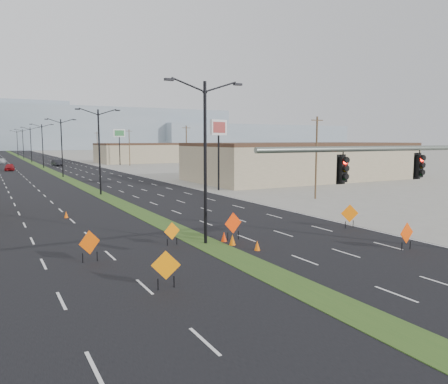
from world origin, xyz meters
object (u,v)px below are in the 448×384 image
streetlight_5 (23,143)px  car_left (10,167)px  construction_sign_0 (166,267)px  construction_sign_4 (407,234)px  streetlight_3 (43,144)px  pole_sign_east_far (119,136)px  cone_2 (224,237)px  cone_3 (66,215)px  streetlight_2 (62,146)px  cone_1 (257,246)px  streetlight_4 (31,143)px  construction_sign_2 (172,232)px  streetlight_0 (205,157)px  construction_sign_5 (350,214)px  pole_sign_east_near (219,133)px  car_mid (57,163)px  streetlight_6 (17,142)px  car_far (2,161)px  streetlight_1 (99,149)px  construction_sign_1 (90,244)px  cone_0 (232,240)px  construction_sign_3 (233,224)px  signal_mast (443,173)px

streetlight_5 → car_left: (-7.32, -61.93, -4.66)m
construction_sign_0 → construction_sign_4: construction_sign_0 is taller
streetlight_3 → pole_sign_east_far: bearing=8.5°
cone_2 → cone_3: (-7.46, 13.80, -0.04)m
streetlight_2 → cone_1: size_ratio=16.84×
streetlight_5 → streetlight_4: bearing=-90.0°
construction_sign_2 → streetlight_0: bearing=-25.9°
streetlight_0 → construction_sign_5: size_ratio=5.66×
car_left → cone_3: car_left is taller
cone_2 → pole_sign_east_near: pole_sign_east_near is taller
streetlight_3 → car_mid: 9.42m
construction_sign_4 → streetlight_6: bearing=86.9°
streetlight_0 → car_far: size_ratio=2.17×
pole_sign_east_near → pole_sign_east_far: pole_sign_east_far is taller
cone_2 → cone_3: bearing=118.4°
streetlight_5 → streetlight_2: bearing=-90.0°
streetlight_6 → cone_3: bearing=-92.3°
streetlight_1 → car_far: size_ratio=2.17×
streetlight_5 → construction_sign_2: size_ratio=6.93×
streetlight_3 → streetlight_6: size_ratio=1.00×
streetlight_5 → cone_2: 140.17m
construction_sign_2 → cone_1: 5.37m
construction_sign_0 → construction_sign_2: bearing=90.1°
construction_sign_1 → cone_0: (8.53, -0.42, -0.67)m
construction_sign_1 → construction_sign_3: size_ratio=0.95×
streetlight_1 → construction_sign_2: bearing=-94.2°
streetlight_4 → construction_sign_3: (2.00, -111.99, -4.34)m
construction_sign_0 → construction_sign_3: size_ratio=0.94×
construction_sign_5 → cone_1: construction_sign_5 is taller
construction_sign_1 → pole_sign_east_near: bearing=25.9°
streetlight_3 → pole_sign_east_near: (14.47, -58.65, 1.92)m
construction_sign_0 → construction_sign_1: bearing=132.9°
cone_1 → car_left: bearing=96.5°
streetlight_1 → cone_1: 31.48m
car_far → construction_sign_3: bearing=-78.4°
cone_0 → pole_sign_east_near: pole_sign_east_near is taller
car_left → construction_sign_4: bearing=-71.7°
car_far → construction_sign_2: construction_sign_2 is taller
streetlight_3 → streetlight_4: (0.00, 28.00, 0.00)m
streetlight_4 → construction_sign_5: (11.50, -112.74, -4.37)m
streetlight_6 → car_far: (-7.70, -57.52, -4.75)m
streetlight_0 → pole_sign_east_near: size_ratio=1.11×
car_far → car_mid: bearing=-52.3°
construction_sign_0 → signal_mast: bearing=10.3°
cone_3 → pole_sign_east_far: 77.46m
construction_sign_3 → cone_3: 15.99m
construction_sign_0 → construction_sign_5: bearing=43.5°
construction_sign_0 → pole_sign_east_near: 38.12m
construction_sign_5 → pole_sign_east_far: (7.07, 87.52, 6.40)m
streetlight_6 → construction_sign_2: 167.44m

